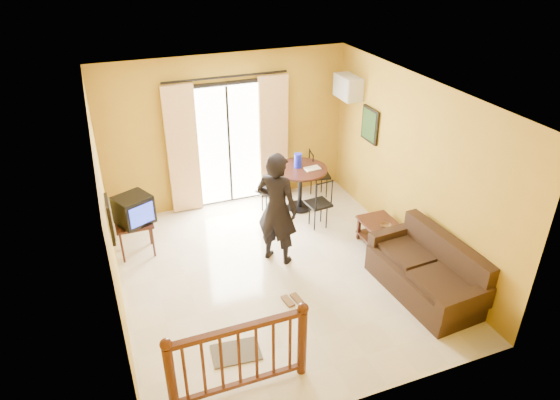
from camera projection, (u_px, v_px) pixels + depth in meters
name	position (u px, v px, depth m)	size (l,w,h in m)	color
ground	(276.00, 273.00, 7.62)	(5.00, 5.00, 0.00)	beige
room_shell	(276.00, 173.00, 6.80)	(5.00, 5.00, 5.00)	white
balcony_door	(229.00, 144.00, 9.04)	(2.25, 0.14, 2.46)	black
tv_table	(134.00, 227.00, 7.86)	(0.57, 0.47, 0.57)	black
television	(134.00, 210.00, 7.72)	(0.65, 0.63, 0.46)	black
picture_left	(110.00, 219.00, 6.01)	(0.05, 0.42, 0.52)	black
dining_table	(300.00, 177.00, 9.09)	(0.98, 0.98, 0.82)	black
water_jug	(298.00, 160.00, 8.99)	(0.14, 0.14, 0.26)	#161ED3
serving_tray	(312.00, 168.00, 8.98)	(0.28, 0.18, 0.02)	silver
dining_chairs	(302.00, 211.00, 9.29)	(1.61, 1.47, 0.95)	black
air_conditioner	(348.00, 87.00, 8.83)	(0.31, 0.60, 0.40)	silver
botanical_print	(370.00, 125.00, 8.58)	(0.05, 0.50, 0.60)	black
coffee_table	(384.00, 234.00, 8.04)	(0.54, 0.98, 0.43)	black
bowl	(386.00, 226.00, 7.95)	(0.18, 0.18, 0.06)	brown
sofa	(428.00, 273.00, 7.08)	(0.96, 1.88, 0.87)	black
standing_person	(277.00, 209.00, 7.52)	(0.67, 0.44, 1.82)	black
stair_balustrade	(239.00, 354.00, 5.43)	(1.63, 0.13, 1.04)	#471E0F
doormat	(236.00, 352.00, 6.19)	(0.60, 0.40, 0.02)	#524D42
sandals	(292.00, 300.00, 7.05)	(0.27, 0.26, 0.03)	brown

